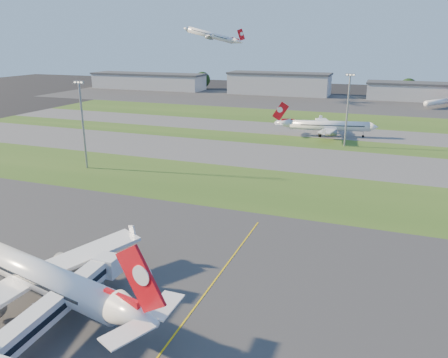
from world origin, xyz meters
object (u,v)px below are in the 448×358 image
at_px(airliner_parked, 34,274).
at_px(light_mast_west, 82,119).
at_px(jet_bridge, 48,311).
at_px(airliner_taxiing, 328,126).
at_px(light_mast_centre, 348,105).
at_px(mini_jet_near, 440,102).

height_order(airliner_parked, light_mast_west, light_mast_west).
height_order(jet_bridge, airliner_taxiing, airliner_taxiing).
bearing_deg(light_mast_centre, mini_jet_near, 70.69).
height_order(jet_bridge, airliner_parked, airliner_parked).
bearing_deg(mini_jet_near, airliner_taxiing, -169.22).
relative_size(jet_bridge, light_mast_centre, 1.04).
bearing_deg(light_mast_west, jet_bridge, -56.09).
bearing_deg(airliner_taxiing, jet_bridge, 72.35).
bearing_deg(light_mast_centre, jet_bridge, -101.38).
distance_m(airliner_taxiing, mini_jet_near, 112.96).
bearing_deg(light_mast_centre, light_mast_west, -141.34).
distance_m(jet_bridge, mini_jet_near, 249.49).
xyz_separation_m(jet_bridge, airliner_taxiing, (16.73, 138.94, 0.19)).
bearing_deg(light_mast_west, mini_jet_near, 57.34).
xyz_separation_m(jet_bridge, airliner_parked, (-7.50, 5.82, 0.63)).
bearing_deg(light_mast_west, airliner_taxiing, 49.19).
bearing_deg(airliner_parked, mini_jet_near, 84.87).
bearing_deg(airliner_taxiing, light_mast_west, 38.41).
xyz_separation_m(airliner_taxiing, mini_jet_near, (49.20, 101.67, -0.91)).
relative_size(jet_bridge, airliner_parked, 0.64).
height_order(airliner_taxiing, light_mast_west, light_mast_west).
distance_m(airliner_parked, airliner_taxiing, 135.31).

